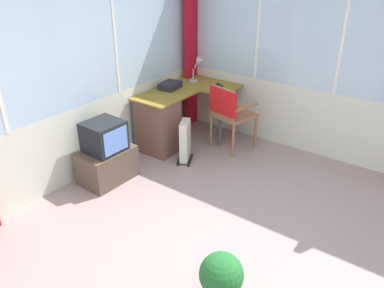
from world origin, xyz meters
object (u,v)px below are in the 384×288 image
(paper_tray, at_px, (170,85))
(potted_plant, at_px, (221,277))
(desk_lamp, at_px, (199,65))
(tv_on_stand, at_px, (106,155))
(desk, at_px, (162,121))
(tv_remote, at_px, (220,85))
(space_heater, at_px, (185,140))
(wooden_armchair, at_px, (228,109))

(paper_tray, xyz_separation_m, potted_plant, (-2.10, -2.20, -0.59))
(desk_lamp, bearing_deg, paper_tray, 167.54)
(tv_on_stand, bearing_deg, desk, -0.33)
(potted_plant, bearing_deg, tv_remote, 33.09)
(space_heater, bearing_deg, paper_tray, 54.35)
(paper_tray, distance_m, wooden_armchair, 0.89)
(wooden_armchair, relative_size, tv_on_stand, 1.20)
(wooden_armchair, xyz_separation_m, potted_plant, (-2.28, -1.35, -0.37))
(paper_tray, distance_m, potted_plant, 3.10)
(desk_lamp, bearing_deg, wooden_armchair, -115.84)
(desk, height_order, paper_tray, paper_tray)
(desk, height_order, tv_on_stand, desk)
(tv_remote, xyz_separation_m, space_heater, (-0.92, -0.07, -0.50))
(tv_remote, relative_size, tv_on_stand, 0.20)
(potted_plant, bearing_deg, tv_on_stand, 70.58)
(desk, distance_m, desk_lamp, 1.05)
(paper_tray, bearing_deg, tv_on_stand, -175.49)
(desk, bearing_deg, wooden_armchair, -54.66)
(space_heater, bearing_deg, tv_on_stand, 153.95)
(tv_remote, xyz_separation_m, potted_plant, (-2.60, -1.70, -0.55))
(desk, bearing_deg, tv_remote, -24.73)
(paper_tray, distance_m, space_heater, 0.88)
(tv_remote, bearing_deg, tv_on_stand, -159.23)
(tv_on_stand, bearing_deg, paper_tray, 4.51)
(desk, xyz_separation_m, paper_tray, (0.34, 0.11, 0.39))
(potted_plant, bearing_deg, desk, 49.83)
(desk_lamp, height_order, tv_on_stand, desk_lamp)
(desk_lamp, bearing_deg, tv_remote, -94.57)
(paper_tray, relative_size, space_heater, 0.53)
(space_heater, distance_m, potted_plant, 2.35)
(paper_tray, height_order, potted_plant, paper_tray)
(wooden_armchair, distance_m, space_heater, 0.72)
(wooden_armchair, relative_size, potted_plant, 2.10)
(tv_remote, distance_m, tv_on_stand, 1.96)
(tv_on_stand, height_order, potted_plant, tv_on_stand)
(tv_remote, bearing_deg, space_heater, -142.90)
(tv_on_stand, distance_m, space_heater, 1.06)
(desk_lamp, xyz_separation_m, space_heater, (-0.95, -0.45, -0.72))
(desk_lamp, xyz_separation_m, paper_tray, (-0.54, 0.12, -0.19))
(wooden_armchair, height_order, potted_plant, wooden_armchair)
(desk_lamp, relative_size, wooden_armchair, 0.40)
(tv_on_stand, xyz_separation_m, space_heater, (0.95, -0.46, -0.05))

